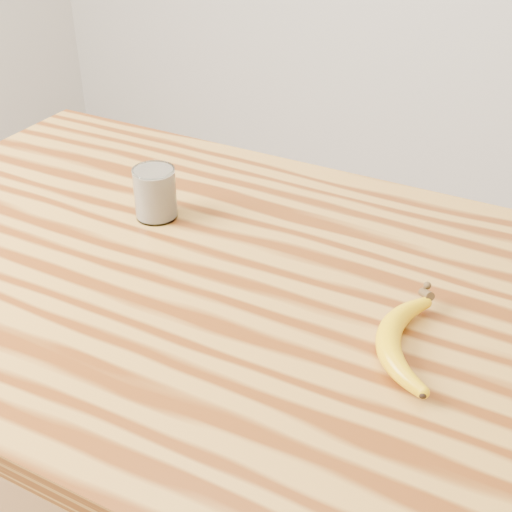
% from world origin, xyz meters
% --- Properties ---
extents(table, '(1.20, 0.80, 0.90)m').
position_xyz_m(table, '(0.00, 0.00, 0.77)').
color(table, '#B27B30').
rests_on(table, ground).
extents(smoothie_glass, '(0.07, 0.07, 0.09)m').
position_xyz_m(smoothie_glass, '(-0.15, 0.10, 0.94)').
color(smoothie_glass, white).
rests_on(smoothie_glass, table).
extents(banana, '(0.16, 0.27, 0.03)m').
position_xyz_m(banana, '(0.30, -0.04, 0.92)').
color(banana, '#E4AB08').
rests_on(banana, table).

